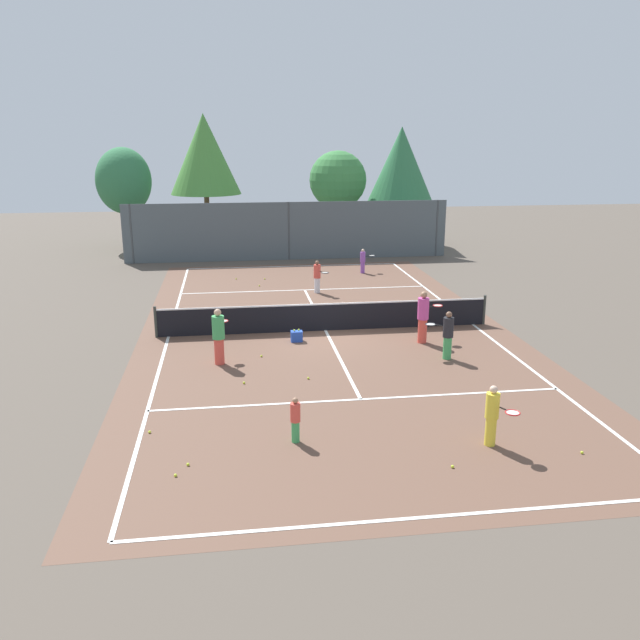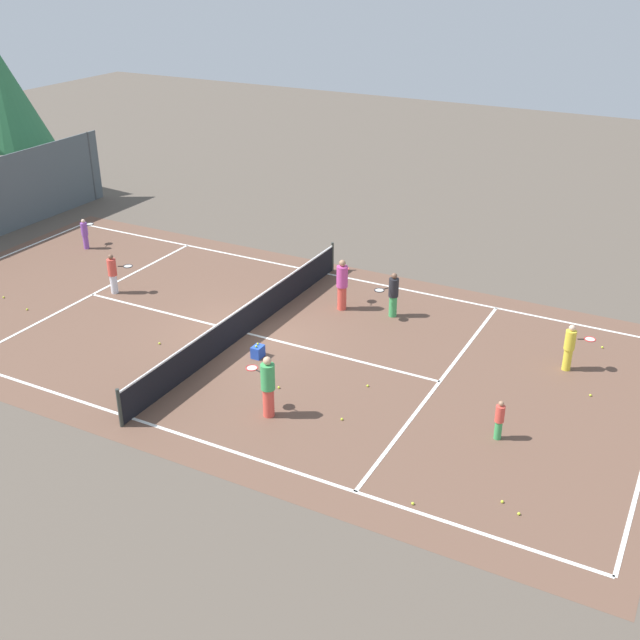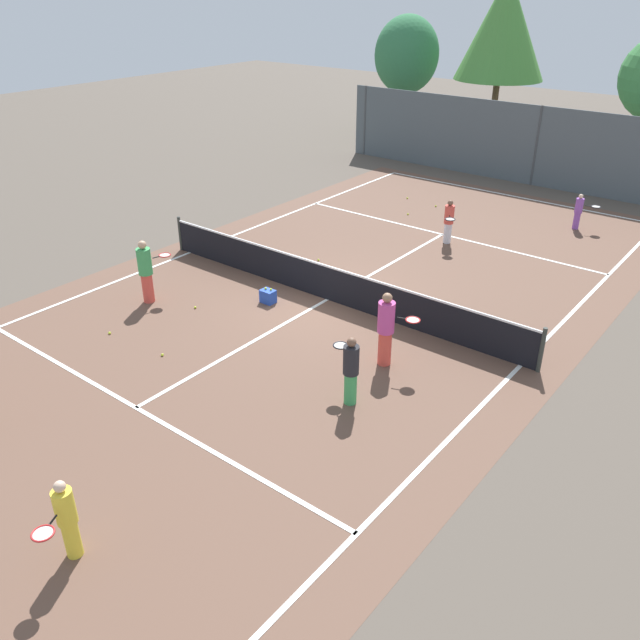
# 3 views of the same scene
# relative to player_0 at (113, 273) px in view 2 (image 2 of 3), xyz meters

# --- Properties ---
(ground_plane) EXTENTS (80.00, 80.00, 0.00)m
(ground_plane) POSITION_rel_player_0_xyz_m (-0.49, -5.79, -0.75)
(ground_plane) COLOR brown
(court_surface) EXTENTS (13.00, 25.00, 0.01)m
(court_surface) POSITION_rel_player_0_xyz_m (-0.49, -5.79, -0.75)
(court_surface) COLOR brown
(court_surface) RESTS_ON ground_plane
(tennis_net) EXTENTS (11.90, 0.10, 1.10)m
(tennis_net) POSITION_rel_player_0_xyz_m (-0.49, -5.79, -0.24)
(tennis_net) COLOR #333833
(tennis_net) RESTS_ON ground_plane
(player_0) EXTENTS (0.66, 0.86, 1.45)m
(player_0) POSITION_rel_player_0_xyz_m (0.00, 0.00, 0.00)
(player_0) COLOR silver
(player_0) RESTS_ON ground_plane
(player_1) EXTENTS (0.95, 0.59, 1.76)m
(player_1) POSITION_rel_player_0_xyz_m (2.54, -7.61, 0.16)
(player_1) COLOR #E54C3F
(player_1) RESTS_ON ground_plane
(player_2) EXTENTS (0.53, 0.95, 1.74)m
(player_2) POSITION_rel_player_0_xyz_m (-4.20, -8.83, 0.15)
(player_2) COLOR #E54C3F
(player_2) RESTS_ON ground_plane
(player_3) EXTENTS (0.84, 0.51, 1.23)m
(player_3) POSITION_rel_player_0_xyz_m (2.87, 3.98, -0.11)
(player_3) COLOR purple
(player_3) RESTS_ON ground_plane
(player_4) EXTENTS (0.23, 0.23, 1.08)m
(player_4) POSITION_rel_player_0_xyz_m (-2.45, -14.40, -0.20)
(player_4) COLOR #3FA559
(player_4) RESTS_ON ground_plane
(player_5) EXTENTS (0.63, 0.87, 1.43)m
(player_5) POSITION_rel_player_0_xyz_m (1.88, -15.17, -0.01)
(player_5) COLOR yellow
(player_5) RESTS_ON ground_plane
(player_6) EXTENTS (0.87, 0.69, 1.53)m
(player_6) POSITION_rel_player_0_xyz_m (2.81, -9.32, 0.04)
(player_6) COLOR #3FA559
(player_6) RESTS_ON ground_plane
(ball_crate) EXTENTS (0.39, 0.29, 0.43)m
(ball_crate) POSITION_rel_player_0_xyz_m (-1.64, -6.91, -0.57)
(ball_crate) COLOR blue
(ball_crate) RESTS_ON ground_plane
(tennis_ball_0) EXTENTS (0.07, 0.07, 0.07)m
(tennis_ball_0) POSITION_rel_player_0_xyz_m (-2.91, -8.37, -0.72)
(tennis_ball_0) COLOR #CCE533
(tennis_ball_0) RESTS_ON ground_plane
(tennis_ball_1) EXTENTS (0.07, 0.07, 0.07)m
(tennis_ball_1) POSITION_rel_player_0_xyz_m (-5.79, -13.49, -0.72)
(tennis_ball_1) COLOR #CCE533
(tennis_ball_1) RESTS_ON ground_plane
(tennis_ball_2) EXTENTS (0.07, 0.07, 0.07)m
(tennis_ball_2) POSITION_rel_player_0_xyz_m (-2.37, -3.81, -0.72)
(tennis_ball_2) COLOR #CCE533
(tennis_ball_2) RESTS_ON ground_plane
(tennis_ball_3) EXTENTS (0.07, 0.07, 0.07)m
(tennis_ball_3) POSITION_rel_player_0_xyz_m (-2.16, 3.12, -0.72)
(tennis_ball_3) COLOR #CCE533
(tennis_ball_3) RESTS_ON ground_plane
(tennis_ball_4) EXTENTS (0.07, 0.07, 0.07)m
(tennis_ball_4) POSITION_rel_player_0_xyz_m (-5.04, -15.64, -0.72)
(tennis_ball_4) COLOR #CCE533
(tennis_ball_4) RESTS_ON ground_plane
(tennis_ball_5) EXTENTS (0.07, 0.07, 0.07)m
(tennis_ball_5) POSITION_rel_player_0_xyz_m (-3.87, -5.33, -0.72)
(tennis_ball_5) COLOR #CCE533
(tennis_ball_5) RESTS_ON ground_plane
(tennis_ball_6) EXTENTS (0.07, 0.07, 0.07)m
(tennis_ball_6) POSITION_rel_player_0_xyz_m (-2.49, 1.65, -0.72)
(tennis_ball_6) COLOR #CCE533
(tennis_ball_6) RESTS_ON ground_plane
(tennis_ball_7) EXTENTS (0.07, 0.07, 0.07)m
(tennis_ball_7) POSITION_rel_player_0_xyz_m (-1.68, -10.51, -0.72)
(tennis_ball_7) COLOR #CCE533
(tennis_ball_7) RESTS_ON ground_plane
(tennis_ball_8) EXTENTS (0.07, 0.07, 0.07)m
(tennis_ball_8) POSITION_rel_player_0_xyz_m (-1.23, -4.68, -0.72)
(tennis_ball_8) COLOR #CCE533
(tennis_ball_8) RESTS_ON ground_plane
(tennis_ball_9) EXTENTS (0.07, 0.07, 0.07)m
(tennis_ball_9) POSITION_rel_player_0_xyz_m (0.69, -16.07, -0.72)
(tennis_ball_9) COLOR #CCE533
(tennis_ball_9) RESTS_ON ground_plane
(tennis_ball_11) EXTENTS (0.07, 0.07, 0.07)m
(tennis_ball_11) POSITION_rel_player_0_xyz_m (-4.82, -15.21, -0.72)
(tennis_ball_11) COLOR #CCE533
(tennis_ball_11) RESTS_ON ground_plane
(tennis_ball_12) EXTENTS (0.07, 0.07, 0.07)m
(tennis_ball_12) POSITION_rel_player_0_xyz_m (3.72, -15.86, -0.72)
(tennis_ball_12) COLOR #CCE533
(tennis_ball_12) RESTS_ON ground_plane
(tennis_ball_13) EXTENTS (0.07, 0.07, 0.07)m
(tennis_ball_13) POSITION_rel_player_0_xyz_m (-3.52, -10.62, -0.72)
(tennis_ball_13) COLOR #CCE533
(tennis_ball_13) RESTS_ON ground_plane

